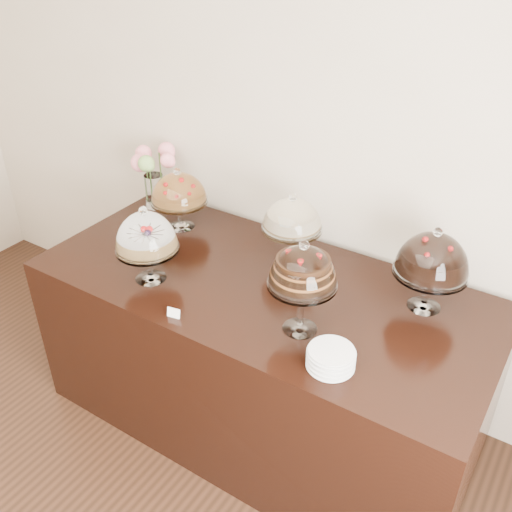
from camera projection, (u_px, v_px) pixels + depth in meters
The scene contains 10 objects.
wall_back at pixel (282, 120), 2.88m from camera, with size 5.00×0.04×3.00m, color #C2B49C.
display_counter at pixel (261, 355), 2.94m from camera, with size 2.20×1.00×0.90m, color black.
cake_stand_sugar_sponge at pixel (146, 235), 2.61m from camera, with size 0.30×0.30×0.38m.
cake_stand_choco_layer at pixel (303, 270), 2.26m from camera, with size 0.29×0.29×0.43m.
cake_stand_cheesecake at pixel (292, 218), 2.74m from camera, with size 0.30×0.30×0.38m.
cake_stand_dark_choco at pixel (433, 258), 2.41m from camera, with size 0.32×0.32×0.40m.
cake_stand_fruit_tart at pixel (179, 191), 3.06m from camera, with size 0.31×0.31×0.35m.
flower_vase at pixel (152, 170), 3.27m from camera, with size 0.32×0.28×0.36m.
plate_stack at pixel (331, 358), 2.20m from camera, with size 0.19×0.19×0.08m.
price_card_left at pixel (174, 313), 2.47m from camera, with size 0.06×0.01×0.04m, color white.
Camera 1 is at (1.41, 0.57, 2.44)m, focal length 40.00 mm.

